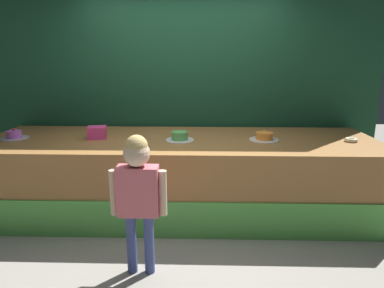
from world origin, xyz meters
The scene contains 9 objects.
ground_plane centered at (0.00, 0.00, 0.00)m, with size 12.00×12.00×0.00m, color gray.
stage_platform centered at (0.00, 0.67, 0.42)m, with size 4.35×1.36×0.85m.
curtain_backdrop centered at (0.00, 1.44, 1.59)m, with size 5.02×0.08×3.18m, color #19472D.
child_figure centered at (-0.25, -0.56, 0.75)m, with size 0.45×0.21×1.17m.
pink_box centered at (-0.93, 0.65, 0.92)m, with size 0.20×0.16×0.14m, color #E5408A.
donut centered at (1.85, 0.58, 0.87)m, with size 0.14×0.14×0.04m, color beige.
cake_left centered at (-1.85, 0.62, 0.88)m, with size 0.29×0.29×0.12m.
cake_center centered at (0.00, 0.58, 0.89)m, with size 0.31×0.31×0.10m.
cake_right centered at (0.93, 0.62, 0.88)m, with size 0.32×0.32×0.13m.
Camera 1 is at (0.24, -3.05, 1.73)m, focal length 32.07 mm.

